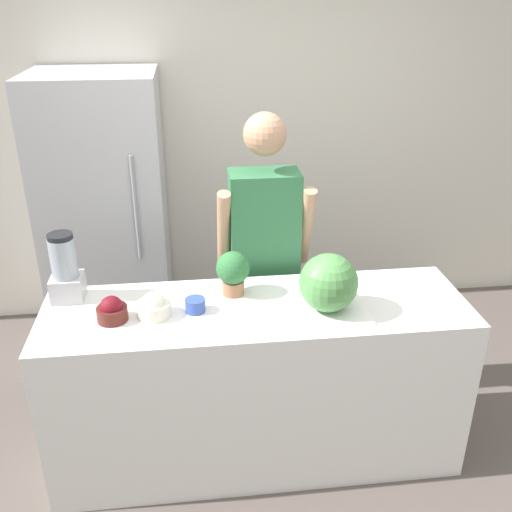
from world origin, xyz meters
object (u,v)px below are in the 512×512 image
Objects in this scene: bowl_cream at (154,307)px; refrigerator at (107,217)px; watermelon at (329,283)px; bowl_cherries at (112,311)px; potted_plant at (233,271)px; person at (264,261)px; bowl_small_blue at (195,305)px; blender at (65,270)px.

refrigerator is at bearing 105.89° from bowl_cream.
refrigerator reaches higher than watermelon.
bowl_cherries is at bearing -82.31° from refrigerator.
person is at bearing 60.76° from potted_plant.
refrigerator is at bearing 113.73° from bowl_small_blue.
person reaches higher than watermelon.
potted_plant is at bearing 17.76° from bowl_cherries.
person is at bearing 35.17° from bowl_cherries.
potted_plant is (0.19, 0.15, 0.09)m from bowl_small_blue.
potted_plant reaches higher than bowl_cream.
blender is at bearing 176.47° from potted_plant.
blender reaches higher than watermelon.
refrigerator is 5.35× the size of blender.
watermelon is at bearing -69.20° from person.
blender is 0.80m from potted_plant.
watermelon is (1.16, -1.32, 0.13)m from refrigerator.
potted_plant is (0.74, -1.10, 0.11)m from refrigerator.
bowl_cherries is at bearing -174.84° from bowl_cream.
watermelon is at bearing -48.68° from refrigerator.
bowl_cream is 0.70× the size of potted_plant.
potted_plant is at bearing -3.53° from blender.
watermelon is at bearing -3.99° from bowl_cream.
person is 0.64m from bowl_small_blue.
refrigerator is 1.76m from watermelon.
refrigerator is 13.05× the size of bowl_cherries.
watermelon is 1.25m from blender.
person is at bearing 52.36° from bowl_small_blue.
bowl_cherries is 0.89× the size of bowl_cream.
potted_plant is at bearing -119.24° from person.
bowl_small_blue is at bearing 173.29° from watermelon.
blender is (-0.61, 0.20, 0.12)m from bowl_small_blue.
bowl_cream is 0.46× the size of blender.
bowl_cream is (0.19, 0.02, -0.00)m from bowl_cherries.
potted_plant is (-0.20, -0.36, 0.13)m from person.
blender is at bearing 152.98° from bowl_cream.
bowl_small_blue is (0.19, 0.02, -0.02)m from bowl_cream.
bowl_cherries is at bearing -174.99° from bowl_small_blue.
refrigerator is at bearing 131.32° from watermelon.
refrigerator reaches higher than bowl_cream.
person is 12.25× the size of bowl_cherries.
potted_plant is at bearing 23.46° from bowl_cream.
watermelon is 1.75× the size of bowl_cream.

